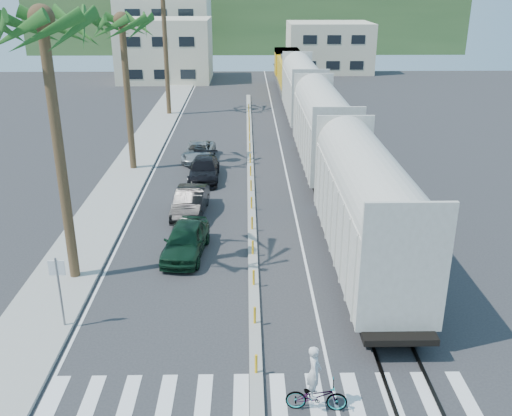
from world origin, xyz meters
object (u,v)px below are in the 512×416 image
Objects in this scene: car_second at (191,202)px; cyclist at (316,390)px; street_sign at (59,283)px; car_lead at (186,240)px.

cyclist is at bearing -67.36° from car_second.
cyclist reaches higher than car_second.
cyclist is (9.11, -4.63, -1.24)m from street_sign.
car_lead is 2.08× the size of cyclist.
car_second is 17.01m from cyclist.
car_lead is at bearing 57.21° from street_sign.
car_lead is 5.24m from car_second.
cyclist is (5.05, -10.93, -0.05)m from car_lead.
street_sign is 12.21m from car_second.
street_sign is 0.63× the size of car_lead.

